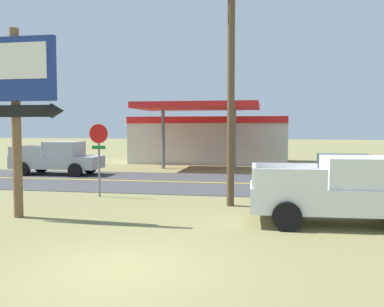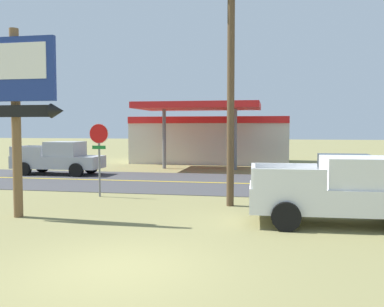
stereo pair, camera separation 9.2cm
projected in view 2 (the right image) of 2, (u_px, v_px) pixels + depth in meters
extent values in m
plane|color=olive|center=(118.00, 269.00, 8.29)|extent=(180.00, 180.00, 0.00)
cube|color=#3D3D3F|center=(210.00, 183.00, 21.04)|extent=(140.00, 8.00, 0.02)
cube|color=gold|center=(210.00, 183.00, 21.04)|extent=(126.00, 0.20, 0.01)
cylinder|color=brown|center=(16.00, 124.00, 12.92)|extent=(0.28, 0.28, 5.82)
cube|color=navy|center=(11.00, 69.00, 12.64)|extent=(2.87, 0.16, 1.92)
cube|color=white|center=(9.00, 61.00, 12.54)|extent=(2.41, 0.03, 1.08)
cube|color=black|center=(12.00, 111.00, 12.72)|extent=(2.58, 0.12, 0.36)
cone|color=black|center=(58.00, 111.00, 12.45)|extent=(0.40, 0.44, 0.44)
cylinder|color=slate|center=(100.00, 170.00, 16.85)|extent=(0.08, 0.08, 2.20)
cylinder|color=red|center=(99.00, 134.00, 16.72)|extent=(0.76, 0.03, 0.76)
cylinder|color=white|center=(99.00, 134.00, 16.74)|extent=(0.80, 0.01, 0.80)
cube|color=#19722D|center=(99.00, 147.00, 16.76)|extent=(0.56, 0.03, 0.14)
cylinder|color=brown|center=(231.00, 83.00, 14.68)|extent=(0.26, 0.26, 8.72)
cube|color=beige|center=(212.00, 140.00, 33.75)|extent=(12.00, 6.00, 3.60)
cube|color=red|center=(206.00, 120.00, 30.66)|extent=(12.00, 0.12, 0.50)
cube|color=red|center=(199.00, 106.00, 27.71)|extent=(8.00, 5.00, 0.40)
cylinder|color=slate|center=(164.00, 138.00, 28.28)|extent=(0.24, 0.24, 4.20)
cylinder|color=slate|center=(235.00, 138.00, 27.40)|extent=(0.24, 0.24, 4.20)
cube|color=silver|center=(341.00, 199.00, 12.01)|extent=(5.27, 2.15, 0.72)
cube|color=silver|center=(358.00, 172.00, 11.90)|extent=(1.96, 1.87, 0.84)
cube|color=silver|center=(285.00, 172.00, 13.11)|extent=(1.95, 0.19, 0.56)
cube|color=silver|center=(290.00, 179.00, 11.29)|extent=(1.95, 0.19, 0.56)
cube|color=silver|center=(253.00, 175.00, 12.34)|extent=(0.19, 1.88, 0.56)
cylinder|color=black|center=(281.00, 203.00, 13.24)|extent=(0.81, 0.31, 0.80)
cylinder|color=black|center=(286.00, 216.00, 11.31)|extent=(0.81, 0.31, 0.80)
cube|color=#A8AAAF|center=(58.00, 162.00, 24.67)|extent=(5.20, 1.96, 0.72)
cube|color=#A8AAAF|center=(65.00, 149.00, 24.54)|extent=(1.90, 1.80, 0.84)
cube|color=#28333D|center=(79.00, 149.00, 24.38)|extent=(0.10, 1.66, 0.71)
cube|color=#A8AAAF|center=(43.00, 150.00, 25.81)|extent=(1.95, 0.12, 0.56)
cube|color=#A8AAAF|center=(26.00, 152.00, 24.01)|extent=(1.95, 0.12, 0.56)
cube|color=#A8AAAF|center=(20.00, 151.00, 25.09)|extent=(0.12, 1.88, 0.56)
cylinder|color=black|center=(91.00, 167.00, 25.36)|extent=(0.80, 0.28, 0.80)
cylinder|color=black|center=(76.00, 170.00, 23.44)|extent=(0.80, 0.28, 0.80)
cylinder|color=black|center=(42.00, 166.00, 25.95)|extent=(0.80, 0.28, 0.80)
cylinder|color=black|center=(24.00, 169.00, 24.03)|extent=(0.80, 0.28, 0.80)
cube|color=slate|center=(341.00, 177.00, 17.94)|extent=(4.20, 1.76, 0.72)
cube|color=#2D3842|center=(345.00, 162.00, 17.87)|extent=(2.10, 1.56, 0.60)
cylinder|color=black|center=(311.00, 187.00, 17.34)|extent=(0.64, 0.24, 0.64)
cylinder|color=black|center=(307.00, 182.00, 19.07)|extent=(0.64, 0.24, 0.64)
cylinder|color=black|center=(378.00, 189.00, 16.86)|extent=(0.64, 0.24, 0.64)
cylinder|color=black|center=(368.00, 183.00, 18.59)|extent=(0.64, 0.24, 0.64)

